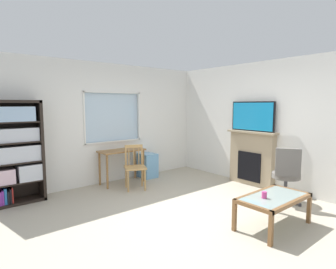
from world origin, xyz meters
name	(u,v)px	position (x,y,z in m)	size (l,w,h in m)	color
ground	(185,218)	(0.00, 0.00, -0.01)	(5.82, 6.18, 0.02)	#B2A893
wall_back_with_window	(105,124)	(-0.02, 2.59, 1.30)	(4.82, 0.15, 2.63)	white
wall_right	(273,125)	(2.47, 0.00, 1.32)	(0.12, 5.38, 2.63)	white
bookshelf	(14,150)	(-1.87, 2.35, 0.94)	(0.90, 0.38, 1.81)	black
desk_under_window	(122,155)	(0.20, 2.24, 0.62)	(1.00, 0.45, 0.75)	olive
wooden_chair	(135,167)	(0.20, 1.72, 0.46)	(0.54, 0.53, 0.90)	tan
plastic_drawer_unit	(148,165)	(0.92, 2.29, 0.29)	(0.35, 0.40, 0.57)	#72ADDB
fireplace	(252,158)	(2.31, 0.37, 0.59)	(0.26, 1.12, 1.17)	tan
tv	(253,116)	(2.30, 0.37, 1.48)	(0.06, 1.01, 0.63)	black
office_chair	(287,173)	(1.79, -0.69, 0.55)	(0.61, 0.57, 1.00)	slate
coffee_table	(273,200)	(0.75, -1.04, 0.39)	(1.10, 0.59, 0.45)	#8C9E99
sippy_cup	(264,195)	(0.57, -1.00, 0.49)	(0.07, 0.07, 0.09)	#DB3D84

